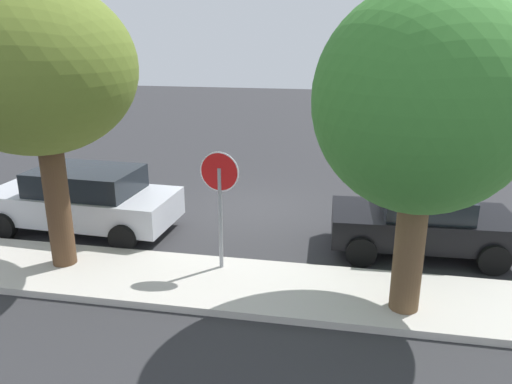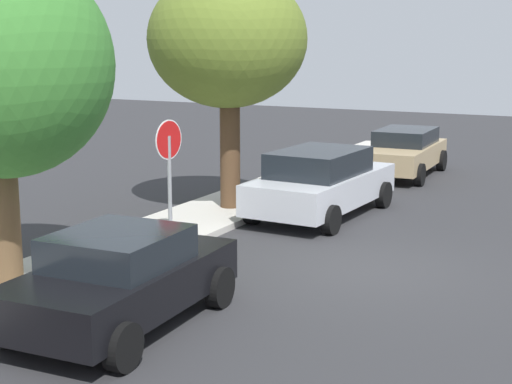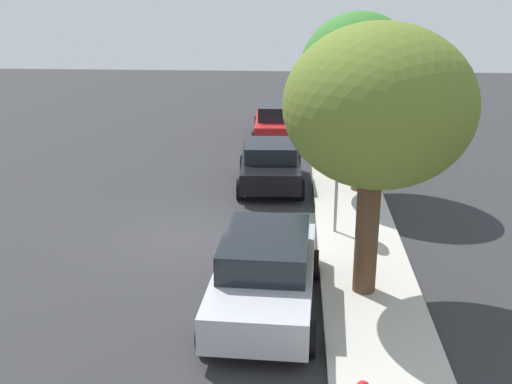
# 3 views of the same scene
# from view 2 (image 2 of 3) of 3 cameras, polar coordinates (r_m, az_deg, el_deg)

# --- Properties ---
(ground_plane) EXTENTS (60.00, 60.00, 0.00)m
(ground_plane) POSITION_cam_2_polar(r_m,az_deg,el_deg) (14.38, 7.61, -5.46)
(ground_plane) COLOR #2D2D30
(sidewalk_curb) EXTENTS (32.00, 2.08, 0.14)m
(sidewalk_curb) POSITION_cam_2_polar(r_m,az_deg,el_deg) (16.34, -7.32, -3.17)
(sidewalk_curb) COLOR beige
(sidewalk_curb) RESTS_ON ground_plane
(stop_sign) EXTENTS (0.78, 0.10, 2.53)m
(stop_sign) POSITION_cam_2_polar(r_m,az_deg,el_deg) (15.43, -6.34, 2.35)
(stop_sign) COLOR gray
(stop_sign) RESTS_ON ground_plane
(parked_car_silver) EXTENTS (4.63, 2.29, 1.57)m
(parked_car_silver) POSITION_cam_2_polar(r_m,az_deg,el_deg) (18.22, 4.75, 0.74)
(parked_car_silver) COLOR silver
(parked_car_silver) RESTS_ON ground_plane
(parked_car_black) EXTENTS (3.92, 2.16, 1.41)m
(parked_car_black) POSITION_cam_2_polar(r_m,az_deg,el_deg) (11.40, -9.81, -6.18)
(parked_car_black) COLOR black
(parked_car_black) RESTS_ON ground_plane
(parked_car_tan) EXTENTS (4.29, 2.07, 1.38)m
(parked_car_tan) POSITION_cam_2_polar(r_m,az_deg,el_deg) (23.99, 10.68, 2.92)
(parked_car_tan) COLOR tan
(parked_car_tan) RESTS_ON ground_plane
(street_tree_near_corner) EXTENTS (3.68, 3.68, 5.64)m
(street_tree_near_corner) POSITION_cam_2_polar(r_m,az_deg,el_deg) (18.31, -2.09, 10.94)
(street_tree_near_corner) COLOR #513823
(street_tree_near_corner) RESTS_ON ground_plane
(street_tree_mid_block) EXTENTS (3.47, 3.47, 5.46)m
(street_tree_mid_block) POSITION_cam_2_polar(r_m,az_deg,el_deg) (13.01, -17.91, 8.64)
(street_tree_mid_block) COLOR brown
(street_tree_mid_block) RESTS_ON ground_plane
(fire_hydrant) EXTENTS (0.30, 0.22, 0.72)m
(fire_hydrant) POSITION_cam_2_polar(r_m,az_deg,el_deg) (22.01, 4.22, 1.38)
(fire_hydrant) COLOR red
(fire_hydrant) RESTS_ON ground_plane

